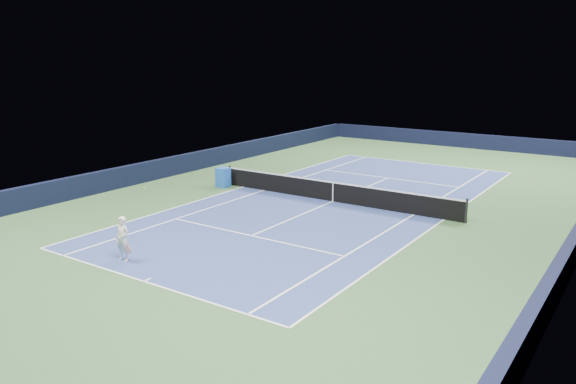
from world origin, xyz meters
The scene contains 18 objects.
ground centered at (0.00, 0.00, 0.00)m, with size 40.00×40.00×0.00m, color #31542E.
wall_far centered at (0.00, 19.82, 0.55)m, with size 22.00×0.35×1.10m, color black.
wall_left centered at (-10.82, 0.00, 0.55)m, with size 0.35×40.00×1.10m, color black.
court_surface centered at (0.00, 0.00, 0.00)m, with size 10.97×23.77×0.01m, color navy.
baseline_far centered at (0.00, 11.88, 0.01)m, with size 10.97×0.08×0.00m, color white.
baseline_near centered at (0.00, -11.88, 0.01)m, with size 10.97×0.08×0.00m, color white.
sideline_doubles_right centered at (5.49, 0.00, 0.01)m, with size 0.08×23.77×0.00m, color white.
sideline_doubles_left centered at (-5.49, 0.00, 0.01)m, with size 0.08×23.77×0.00m, color white.
sideline_singles_right centered at (4.12, 0.00, 0.01)m, with size 0.08×23.77×0.00m, color white.
sideline_singles_left centered at (-4.12, 0.00, 0.01)m, with size 0.08×23.77×0.00m, color white.
service_line_far centered at (0.00, 6.40, 0.01)m, with size 8.23×0.08×0.00m, color white.
service_line_near centered at (0.00, -6.40, 0.01)m, with size 8.23×0.08×0.00m, color white.
center_service_line centered at (0.00, 0.00, 0.01)m, with size 0.08×12.80×0.00m, color white.
center_mark_far centered at (0.00, 11.73, 0.01)m, with size 0.08×0.30×0.00m, color white.
center_mark_near centered at (0.00, -11.73, 0.01)m, with size 0.08×0.30×0.00m, color white.
tennis_net centered at (0.00, 0.00, 0.50)m, with size 12.90×0.10×1.07m.
sponsor_cube centered at (-6.40, -0.58, 0.52)m, with size 0.66×0.60×1.03m.
tennis_player centered at (-1.97, -10.99, 0.78)m, with size 0.75×1.23×2.40m.
Camera 1 is at (12.87, -22.86, 6.85)m, focal length 35.00 mm.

